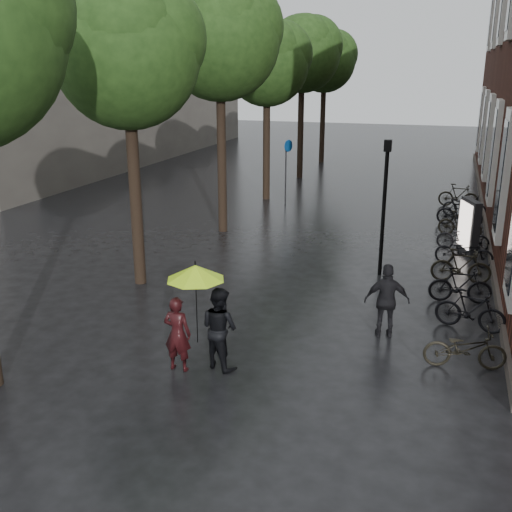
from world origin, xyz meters
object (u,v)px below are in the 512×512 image
at_px(person_black, 220,328).
at_px(pedestrian_walking, 387,301).
at_px(parked_bicycles, 462,241).
at_px(person_burgundy, 177,334).
at_px(lamp_post, 385,195).
at_px(ad_lightbox, 469,227).

relative_size(person_black, pedestrian_walking, 1.00).
bearing_deg(person_black, parked_bicycles, -93.04).
xyz_separation_m(person_burgundy, person_black, (0.75, 0.37, 0.07)).
relative_size(person_black, lamp_post, 0.43).
xyz_separation_m(parked_bicycles, lamp_post, (-2.29, -2.79, 1.92)).
distance_m(pedestrian_walking, parked_bicycles, 7.24).
bearing_deg(person_black, lamp_post, -86.45).
distance_m(person_black, ad_lightbox, 10.97).
bearing_deg(parked_bicycles, ad_lightbox, 60.70).
xyz_separation_m(person_black, lamp_post, (2.41, 6.76, 1.54)).
relative_size(parked_bicycles, lamp_post, 4.11).
height_order(parked_bicycles, lamp_post, lamp_post).
xyz_separation_m(pedestrian_walking, parked_bicycles, (1.67, 7.03, -0.38)).
xyz_separation_m(person_black, ad_lightbox, (4.86, 9.83, 0.04)).
bearing_deg(pedestrian_walking, person_black, 29.00).
bearing_deg(parked_bicycles, lamp_post, -129.40).
xyz_separation_m(person_burgundy, pedestrian_walking, (3.79, 2.89, 0.07)).
bearing_deg(parked_bicycles, person_burgundy, -118.82).
bearing_deg(ad_lightbox, lamp_post, -148.86).
height_order(person_burgundy, lamp_post, lamp_post).
height_order(person_burgundy, parked_bicycles, person_burgundy).
height_order(ad_lightbox, lamp_post, lamp_post).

